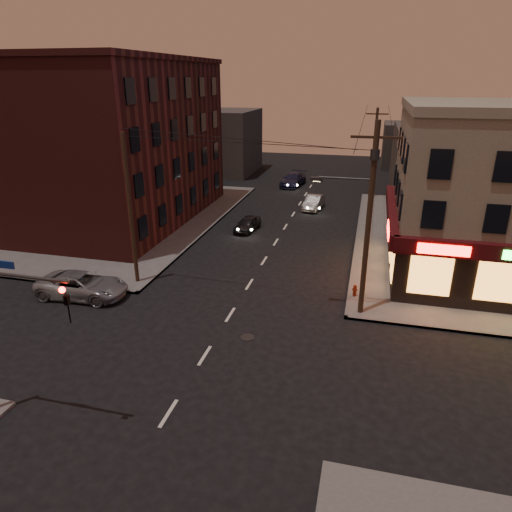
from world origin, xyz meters
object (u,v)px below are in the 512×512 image
(sedan_near, at_px, (247,224))
(sedan_mid, at_px, (314,202))
(sedan_far, at_px, (293,180))
(fire_hydrant, at_px, (355,290))
(suv_cross, at_px, (82,285))

(sedan_near, relative_size, sedan_mid, 0.87)
(sedan_mid, bearing_deg, sedan_far, 118.08)
(sedan_mid, bearing_deg, fire_hydrant, -68.41)
(sedan_mid, height_order, sedan_far, sedan_far)
(sedan_near, relative_size, fire_hydrant, 4.89)
(sedan_mid, xyz_separation_m, fire_hydrant, (4.82, -18.58, -0.12))
(suv_cross, bearing_deg, sedan_mid, -27.64)
(sedan_far, height_order, fire_hydrant, sedan_far)
(suv_cross, height_order, fire_hydrant, suv_cross)
(suv_cross, bearing_deg, sedan_far, -14.52)
(fire_hydrant, bearing_deg, sedan_near, 131.42)
(sedan_far, distance_m, fire_hydrant, 29.33)
(sedan_mid, bearing_deg, suv_cross, -108.33)
(sedan_near, distance_m, sedan_mid, 9.22)
(suv_cross, height_order, sedan_mid, suv_cross)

